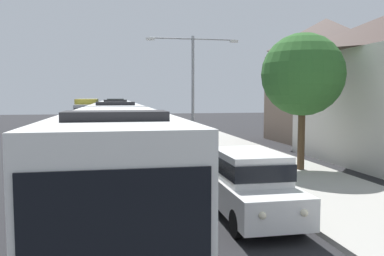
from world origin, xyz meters
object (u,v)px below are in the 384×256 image
(box_truck_oncoming, at_px, (87,111))
(roadside_tree, at_px, (303,75))
(bus_middle, at_px, (116,117))
(bus_lead, at_px, (117,166))
(bus_fourth_in_line, at_px, (116,112))
(streetlamp_mid, at_px, (193,77))
(bus_second_in_line, at_px, (116,129))
(white_suv, at_px, (249,182))

(box_truck_oncoming, relative_size, roadside_tree, 1.33)
(bus_middle, relative_size, roadside_tree, 1.74)
(bus_lead, bearing_deg, bus_fourth_in_line, 90.00)
(box_truck_oncoming, relative_size, streetlamp_mid, 1.08)
(roadside_tree, bearing_deg, bus_fourth_in_line, 105.26)
(bus_second_in_line, relative_size, roadside_tree, 1.80)
(streetlamp_mid, height_order, roadside_tree, streetlamp_mid)
(bus_middle, relative_size, streetlamp_mid, 1.42)
(bus_lead, bearing_deg, streetlamp_mid, 72.58)
(roadside_tree, bearing_deg, white_suv, -127.44)
(bus_middle, xyz_separation_m, streetlamp_mid, (5.40, -6.93, 3.17))
(bus_lead, xyz_separation_m, white_suv, (3.70, 0.34, -0.66))
(bus_second_in_line, xyz_separation_m, box_truck_oncoming, (-3.30, 25.83, 0.02))
(box_truck_oncoming, bearing_deg, white_suv, -79.34)
(bus_middle, distance_m, white_suv, 24.10)
(bus_middle, xyz_separation_m, roadside_tree, (8.24, -17.87, 2.73))
(bus_fourth_in_line, distance_m, streetlamp_mid, 20.27)
(bus_middle, relative_size, bus_fourth_in_line, 0.93)
(bus_fourth_in_line, relative_size, box_truck_oncoming, 1.40)
(bus_second_in_line, relative_size, box_truck_oncoming, 1.36)
(bus_second_in_line, bearing_deg, bus_middle, 90.00)
(bus_fourth_in_line, bearing_deg, box_truck_oncoming, 162.76)
(white_suv, bearing_deg, bus_lead, -174.81)
(bus_middle, relative_size, white_suv, 2.33)
(bus_second_in_line, relative_size, streetlamp_mid, 1.47)
(white_suv, bearing_deg, bus_second_in_line, 108.04)
(bus_lead, bearing_deg, bus_second_in_line, 90.00)
(white_suv, bearing_deg, box_truck_oncoming, 100.66)
(bus_lead, distance_m, white_suv, 3.77)
(streetlamp_mid, relative_size, roadside_tree, 1.23)
(bus_lead, bearing_deg, roadside_tree, 37.26)
(bus_fourth_in_line, xyz_separation_m, white_suv, (3.70, -36.15, -0.66))
(roadside_tree, bearing_deg, box_truck_oncoming, 110.28)
(box_truck_oncoming, distance_m, roadside_tree, 33.42)
(bus_fourth_in_line, relative_size, white_suv, 2.50)
(bus_second_in_line, relative_size, bus_fourth_in_line, 0.97)
(bus_middle, xyz_separation_m, bus_fourth_in_line, (0.00, 12.35, 0.00))
(bus_middle, height_order, bus_fourth_in_line, same)
(bus_second_in_line, height_order, roadside_tree, roadside_tree)
(white_suv, height_order, roadside_tree, roadside_tree)
(white_suv, bearing_deg, bus_middle, 98.83)
(bus_middle, height_order, roadside_tree, roadside_tree)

